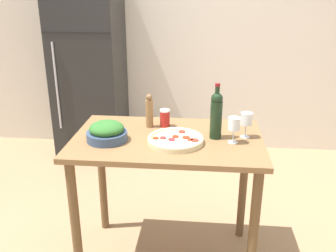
{
  "coord_description": "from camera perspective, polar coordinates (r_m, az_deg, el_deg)",
  "views": [
    {
      "loc": [
        0.2,
        -2.08,
        1.75
      ],
      "look_at": [
        0.0,
        0.04,
        0.95
      ],
      "focal_mm": 40.0,
      "sensor_mm": 36.0,
      "label": 1
    }
  ],
  "objects": [
    {
      "name": "wall_back",
      "position": [
        4.1,
        2.72,
        14.33
      ],
      "size": [
        6.4,
        0.09,
        2.6
      ],
      "color": "silver",
      "rests_on": "ground_plane"
    },
    {
      "name": "refrigerator",
      "position": [
        3.96,
        -11.87,
        8.35
      ],
      "size": [
        0.65,
        0.67,
        1.88
      ],
      "color": "black",
      "rests_on": "ground_plane"
    },
    {
      "name": "prep_counter",
      "position": [
        2.32,
        -0.09,
        -5.05
      ],
      "size": [
        1.15,
        0.72,
        0.89
      ],
      "color": "brown",
      "rests_on": "ground_plane"
    },
    {
      "name": "wine_bottle",
      "position": [
        2.22,
        7.36,
        1.82
      ],
      "size": [
        0.07,
        0.07,
        0.34
      ],
      "color": "black",
      "rests_on": "prep_counter"
    },
    {
      "name": "wine_glass_near",
      "position": [
        2.18,
        10.02,
        0.15
      ],
      "size": [
        0.07,
        0.07,
        0.16
      ],
      "color": "silver",
      "rests_on": "prep_counter"
    },
    {
      "name": "wine_glass_far",
      "position": [
        2.27,
        11.85,
        0.93
      ],
      "size": [
        0.07,
        0.07,
        0.16
      ],
      "color": "silver",
      "rests_on": "prep_counter"
    },
    {
      "name": "pepper_mill",
      "position": [
        2.4,
        -2.86,
        2.25
      ],
      "size": [
        0.05,
        0.05,
        0.22
      ],
      "color": "olive",
      "rests_on": "prep_counter"
    },
    {
      "name": "salad_bowl",
      "position": [
        2.23,
        -9.31,
        -0.9
      ],
      "size": [
        0.24,
        0.24,
        0.12
      ],
      "color": "#384C6B",
      "rests_on": "prep_counter"
    },
    {
      "name": "homemade_pizza",
      "position": [
        2.18,
        1.18,
        -2.08
      ],
      "size": [
        0.33,
        0.33,
        0.04
      ],
      "color": "beige",
      "rests_on": "prep_counter"
    },
    {
      "name": "salt_canister",
      "position": [
        2.42,
        -0.48,
        1.23
      ],
      "size": [
        0.06,
        0.06,
        0.11
      ],
      "color": "#B2231E",
      "rests_on": "prep_counter"
    }
  ]
}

